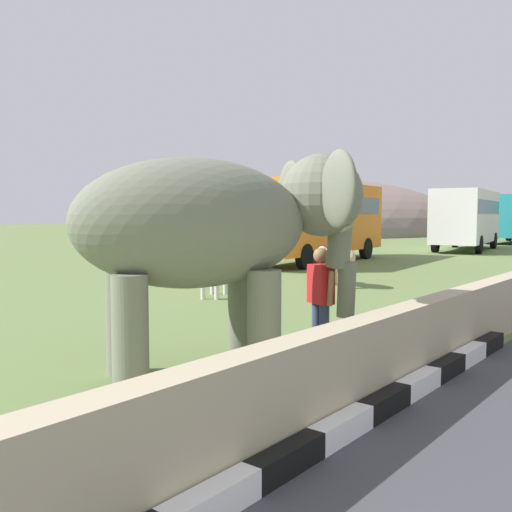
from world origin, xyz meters
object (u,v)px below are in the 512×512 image
elephant (218,227)px  cow_near (214,264)px  bus_orange (315,215)px  person_handler (321,296)px  bus_white (467,215)px  cow_mid (338,257)px

elephant → cow_near: (5.14, 4.92, -1.11)m
bus_orange → person_handler: bearing=-146.6°
bus_white → cow_mid: bearing=-171.9°
cow_near → person_handler: bearing=-122.6°
person_handler → cow_near: (3.51, 5.49, -0.06)m
bus_orange → cow_mid: size_ratio=5.28×
bus_white → cow_mid: (-19.31, -2.76, -1.21)m
person_handler → bus_orange: 16.87m
bus_white → cow_mid: 19.54m
cow_mid → bus_orange: bearing=37.7°
cow_mid → cow_near: bearing=160.4°
bus_orange → bus_white: size_ratio=1.11×
elephant → bus_orange: 17.93m
person_handler → bus_white: (26.70, 6.86, 1.15)m
person_handler → cow_near: 6.52m
cow_near → cow_mid: bearing=-19.6°
elephant → person_handler: size_ratio=2.39×
elephant → cow_mid: (9.02, 3.53, -1.11)m
bus_orange → cow_near: (-10.55, -3.77, -1.21)m
person_handler → bus_orange: bus_orange is taller
elephant → person_handler: 2.02m
person_handler → bus_white: bearing=14.4°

